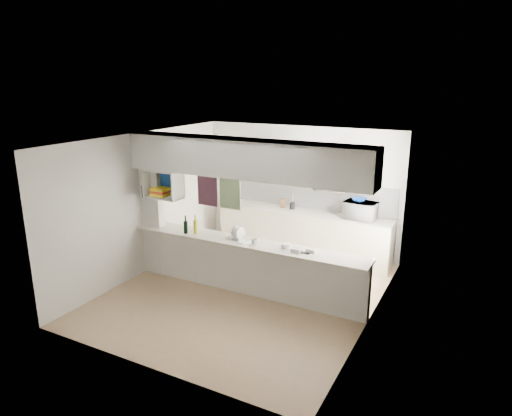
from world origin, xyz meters
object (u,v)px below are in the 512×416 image
Objects in this scene: microwave at (360,210)px; bowl at (359,200)px; dish_rack at (240,234)px; wine_bottles at (191,226)px.

microwave is 2.21× the size of bowl.
wine_bottles reaches higher than dish_rack.
bowl is (-0.04, 0.02, 0.20)m from microwave.
microwave is 3.24m from wine_bottles.
wine_bottles is (-2.33, -2.22, -0.24)m from bowl.
bowl is at bearing 69.06° from dish_rack.
microwave is at bearing 68.14° from dish_rack.
microwave is 2.55m from dish_rack.
dish_rack is at bearing 58.84° from microwave.
bowl reaches higher than wine_bottles.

